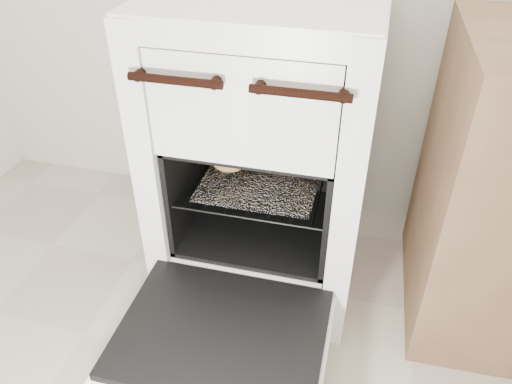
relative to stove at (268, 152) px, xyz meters
The scene contains 5 objects.
stove is the anchor object (origin of this frame).
oven_door 0.58m from the stove, 90.00° to the right, with size 0.56×0.43×0.04m.
oven_rack 0.09m from the stove, 90.00° to the right, with size 0.45×0.43×0.01m.
foil_sheet 0.10m from the stove, 90.00° to the right, with size 0.35×0.31×0.01m, color silver.
baked_rolls 0.05m from the stove, 135.30° to the right, with size 0.37×0.17×0.05m.
Camera 1 is at (0.11, -0.17, 1.27)m, focal length 35.00 mm.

